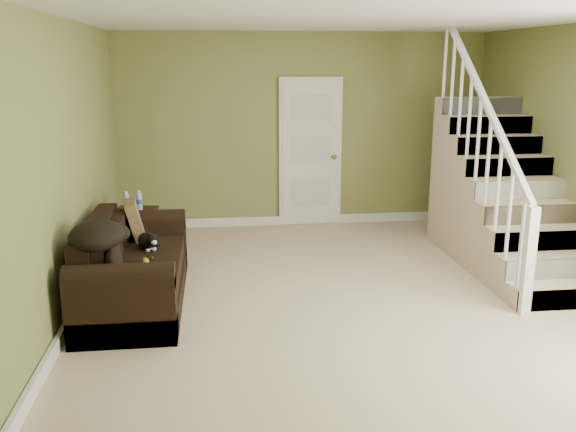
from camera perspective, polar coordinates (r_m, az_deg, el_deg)
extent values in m
cube|color=tan|center=(6.03, 5.06, -7.42)|extent=(5.00, 5.50, 0.01)
cube|color=white|center=(5.61, 5.67, 18.06)|extent=(5.00, 5.50, 0.01)
cube|color=olive|center=(8.36, 1.39, 7.96)|extent=(5.00, 0.04, 2.60)
cube|color=olive|center=(3.11, 15.95, -3.61)|extent=(5.00, 0.04, 2.60)
cube|color=olive|center=(5.71, -20.09, 4.09)|extent=(0.04, 5.50, 2.60)
cube|color=white|center=(8.56, 1.37, -0.34)|extent=(5.00, 0.04, 0.12)
cube|color=white|center=(6.03, -18.79, -7.56)|extent=(0.04, 5.50, 0.12)
cube|color=white|center=(8.38, 2.10, 5.97)|extent=(0.86, 0.05, 2.02)
cube|color=white|center=(8.36, 2.12, 5.88)|extent=(0.78, 0.04, 1.96)
sphere|color=olive|center=(8.38, 4.33, 5.52)|extent=(0.07, 0.07, 0.07)
cube|color=tan|center=(6.31, 24.21, -6.71)|extent=(1.00, 0.27, 0.20)
cylinder|color=white|center=(5.92, 21.01, -2.11)|extent=(0.04, 0.04, 0.90)
cube|color=tan|center=(6.49, 23.09, -5.07)|extent=(1.00, 0.27, 0.40)
cylinder|color=white|center=(6.10, 20.02, 0.40)|extent=(0.04, 0.04, 0.90)
cube|color=tan|center=(6.68, 22.05, -3.52)|extent=(1.00, 0.27, 0.60)
cylinder|color=white|center=(6.30, 19.09, 2.76)|extent=(0.04, 0.04, 0.90)
cube|color=tan|center=(6.88, 21.07, -2.06)|extent=(1.00, 0.27, 0.80)
cylinder|color=white|center=(6.50, 18.21, 4.97)|extent=(0.04, 0.04, 0.90)
cube|color=tan|center=(7.09, 20.14, -0.68)|extent=(1.00, 0.27, 1.00)
cylinder|color=white|center=(6.72, 17.39, 7.04)|extent=(0.04, 0.04, 0.90)
cube|color=tan|center=(7.30, 19.27, 0.63)|extent=(1.00, 0.27, 1.20)
cylinder|color=white|center=(6.95, 16.61, 8.97)|extent=(0.04, 0.04, 0.90)
cube|color=tan|center=(7.51, 18.45, 1.85)|extent=(1.00, 0.27, 1.40)
cylinder|color=white|center=(7.18, 15.87, 10.78)|extent=(0.04, 0.04, 0.90)
cube|color=tan|center=(7.73, 17.67, 3.01)|extent=(1.00, 0.27, 1.60)
cylinder|color=white|center=(7.42, 15.18, 12.48)|extent=(0.04, 0.04, 0.90)
cube|color=tan|center=(7.96, 16.94, 4.11)|extent=(1.00, 0.27, 1.80)
cylinder|color=white|center=(7.67, 14.51, 14.06)|extent=(0.04, 0.04, 0.90)
cube|color=white|center=(5.83, 21.57, -3.94)|extent=(0.09, 0.09, 1.00)
cube|color=white|center=(6.68, 17.68, 10.86)|extent=(0.06, 2.46, 1.84)
cube|color=black|center=(6.00, -13.98, -6.76)|extent=(0.87, 2.01, 0.23)
cube|color=black|center=(5.91, -13.22, -4.81)|extent=(0.66, 1.52, 0.20)
cube|color=black|center=(5.12, -15.27, -8.56)|extent=(0.87, 0.23, 0.57)
cube|color=black|center=(6.78, -13.18, -2.74)|extent=(0.87, 0.23, 0.57)
cylinder|color=black|center=(5.01, -15.48, -5.58)|extent=(0.87, 0.23, 0.23)
cylinder|color=black|center=(6.70, -13.32, -0.42)|extent=(0.87, 0.23, 0.23)
cube|color=black|center=(5.92, -17.49, -3.25)|extent=(0.18, 1.55, 0.57)
cube|color=black|center=(5.88, -16.19, -2.55)|extent=(0.13, 1.50, 0.32)
cube|color=black|center=(7.34, -14.05, -1.53)|extent=(0.53, 0.53, 0.55)
cylinder|color=silver|center=(7.21, -14.86, 1.22)|extent=(0.06, 0.06, 0.20)
cylinder|color=#2C5EAD|center=(7.21, -14.86, 1.22)|extent=(0.07, 0.07, 0.05)
cylinder|color=white|center=(7.18, -14.92, 2.11)|extent=(0.03, 0.03, 0.03)
cylinder|color=silver|center=(7.22, -13.74, 1.32)|extent=(0.06, 0.06, 0.20)
cylinder|color=#2C5EAD|center=(7.22, -13.74, 1.32)|extent=(0.07, 0.07, 0.05)
cylinder|color=white|center=(7.20, -13.79, 2.21)|extent=(0.03, 0.03, 0.03)
ellipsoid|color=black|center=(6.15, -13.01, -2.29)|extent=(0.28, 0.34, 0.16)
ellipsoid|color=white|center=(6.09, -13.07, -2.74)|extent=(0.14, 0.15, 0.08)
sphere|color=black|center=(5.98, -13.20, -2.20)|extent=(0.14, 0.14, 0.11)
ellipsoid|color=white|center=(5.95, -13.23, -2.49)|extent=(0.07, 0.06, 0.05)
cone|color=black|center=(5.98, -13.50, -1.66)|extent=(0.05, 0.06, 0.05)
cone|color=black|center=(5.97, -12.93, -1.64)|extent=(0.05, 0.06, 0.05)
cylinder|color=black|center=(6.26, -12.15, -2.51)|extent=(0.17, 0.19, 0.03)
ellipsoid|color=gold|center=(5.67, -13.17, -4.24)|extent=(0.10, 0.23, 0.06)
cube|color=#44311B|center=(6.53, -14.05, -0.52)|extent=(0.27, 0.46, 0.45)
ellipsoid|color=black|center=(5.29, -17.46, -1.77)|extent=(0.59, 0.68, 0.24)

